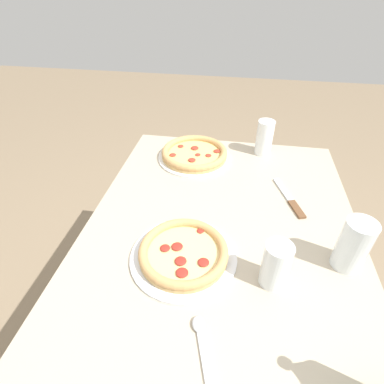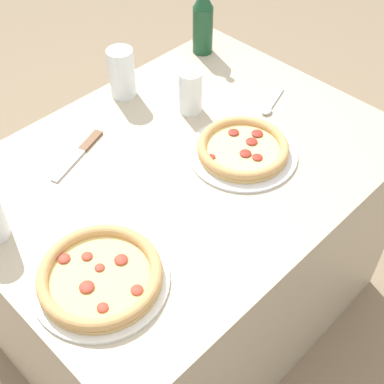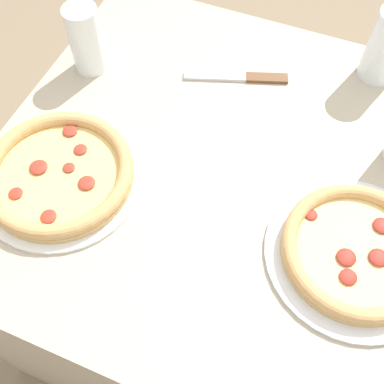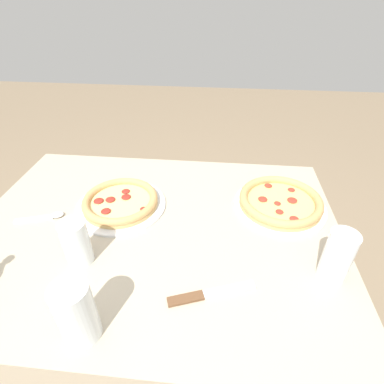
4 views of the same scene
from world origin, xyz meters
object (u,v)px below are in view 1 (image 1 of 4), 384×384
pizza_margherita (194,154)px  glass_lemonade (353,247)px  knife (290,199)px  glass_red_wine (264,139)px  pizza_salami (184,253)px  spoon (201,338)px  glass_cola (275,266)px

pizza_margherita → glass_lemonade: bearing=-134.4°
knife → glass_lemonade: bearing=-154.8°
glass_red_wine → pizza_salami: bearing=159.8°
pizza_margherita → pizza_salami: pizza_margherita is taller
pizza_margherita → spoon: bearing=-169.9°
glass_lemonade → glass_cola: (-0.09, 0.20, -0.01)m
pizza_margherita → glass_cola: bearing=-152.8°
glass_cola → knife: glass_cola is taller
glass_red_wine → spoon: size_ratio=0.98×
pizza_margherita → glass_lemonade: (-0.49, -0.50, 0.05)m
pizza_salami → knife: (0.32, -0.32, -0.02)m
knife → glass_cola: bearing=167.6°
pizza_salami → knife: size_ratio=1.39×
spoon → glass_cola: bearing=-41.5°
glass_lemonade → spoon: 0.46m
glass_lemonade → glass_red_wine: size_ratio=1.05×
knife → spoon: size_ratio=1.44×
pizza_salami → glass_lemonade: size_ratio=1.94×
pizza_salami → glass_cola: size_ratio=2.27×
spoon → glass_lemonade: bearing=-53.3°
glass_cola → knife: 0.37m
glass_lemonade → glass_red_wine: (0.58, 0.21, -0.01)m
glass_cola → spoon: bearing=138.5°
pizza_margherita → knife: (-0.22, -0.38, -0.02)m
pizza_margherita → knife: bearing=-120.8°
pizza_salami → spoon: pizza_salami is taller
pizza_salami → glass_red_wine: size_ratio=2.04×
pizza_salami → knife: bearing=-45.6°
glass_lemonade → pizza_margherita: bearing=45.6°
glass_cola → knife: (0.36, -0.08, -0.06)m
glass_cola → spoon: glass_cola is taller
pizza_margherita → spoon: (-0.76, -0.14, -0.02)m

